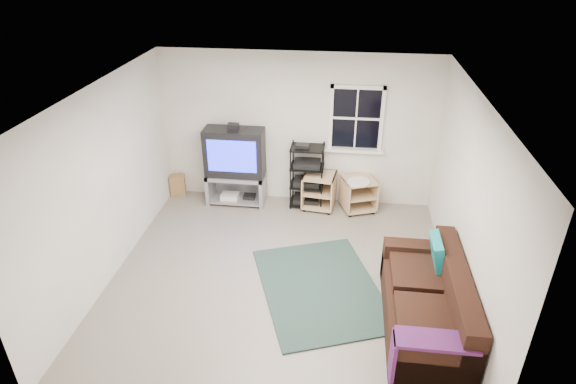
# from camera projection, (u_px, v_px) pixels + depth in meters

# --- Properties ---
(room) EXTENTS (4.60, 4.62, 4.60)m
(room) POSITION_uv_depth(u_px,v_px,m) (356.00, 123.00, 7.83)
(room) COLOR slate
(room) RESTS_ON ground
(tv_unit) EXTENTS (1.00, 0.50, 1.46)m
(tv_unit) POSITION_uv_depth(u_px,v_px,m) (235.00, 160.00, 8.16)
(tv_unit) COLOR gray
(tv_unit) RESTS_ON ground
(av_rack) EXTENTS (0.56, 0.41, 1.13)m
(av_rack) POSITION_uv_depth(u_px,v_px,m) (307.00, 180.00, 8.22)
(av_rack) COLOR black
(av_rack) RESTS_ON ground
(side_table_left) EXTENTS (0.58, 0.58, 0.62)m
(side_table_left) POSITION_uv_depth(u_px,v_px,m) (320.00, 189.00, 8.25)
(side_table_left) COLOR tan
(side_table_left) RESTS_ON ground
(side_table_right) EXTENTS (0.67, 0.67, 0.60)m
(side_table_right) POSITION_uv_depth(u_px,v_px,m) (358.00, 191.00, 8.16)
(side_table_right) COLOR tan
(side_table_right) RESTS_ON ground
(sofa) EXTENTS (0.89, 2.00, 0.92)m
(sofa) POSITION_uv_depth(u_px,v_px,m) (428.00, 306.00, 5.67)
(sofa) COLOR black
(sofa) RESTS_ON ground
(shag_rug) EXTENTS (2.10, 2.43, 0.02)m
(shag_rug) POSITION_uv_depth(u_px,v_px,m) (320.00, 288.00, 6.44)
(shag_rug) COLOR #332016
(shag_rug) RESTS_ON ground
(paper_bag) EXTENTS (0.30, 0.23, 0.38)m
(paper_bag) POSITION_uv_depth(u_px,v_px,m) (178.00, 185.00, 8.69)
(paper_bag) COLOR olive
(paper_bag) RESTS_ON ground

